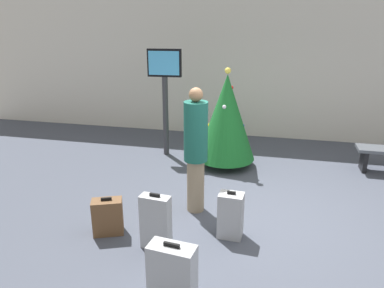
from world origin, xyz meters
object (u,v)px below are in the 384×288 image
object	(u,v)px
flight_info_kiosk	(165,85)
suitcase_3	(172,271)
suitcase_1	(156,222)
suitcase_2	(108,217)
holiday_tree	(226,117)
traveller_0	(196,148)
suitcase_0	(231,215)

from	to	relation	value
flight_info_kiosk	suitcase_3	distance (m)	4.55
suitcase_1	suitcase_2	size ratio (longest dim) A/B	1.41
holiday_tree	flight_info_kiosk	xyz separation A→B (m)	(-1.35, 0.37, 0.51)
suitcase_2	suitcase_3	bearing A→B (deg)	-39.17
traveller_0	suitcase_0	bearing A→B (deg)	-45.02
flight_info_kiosk	traveller_0	distance (m)	2.62
suitcase_2	suitcase_3	xyz separation A→B (m)	(1.20, -0.97, 0.05)
suitcase_2	suitcase_3	world-z (taller)	suitcase_3
traveller_0	holiday_tree	bearing A→B (deg)	84.32
traveller_0	suitcase_0	distance (m)	1.12
flight_info_kiosk	suitcase_2	bearing A→B (deg)	-87.74
flight_info_kiosk	traveller_0	bearing A→B (deg)	-63.18
suitcase_0	traveller_0	bearing A→B (deg)	134.98
traveller_0	suitcase_0	world-z (taller)	traveller_0
suitcase_0	suitcase_1	world-z (taller)	suitcase_1
flight_info_kiosk	suitcase_0	xyz separation A→B (m)	(1.78, -2.91, -1.19)
flight_info_kiosk	suitcase_3	xyz separation A→B (m)	(1.32, -4.18, -1.21)
suitcase_2	flight_info_kiosk	bearing A→B (deg)	92.26
holiday_tree	suitcase_3	xyz separation A→B (m)	(-0.03, -3.81, -0.70)
holiday_tree	suitcase_0	world-z (taller)	holiday_tree
holiday_tree	traveller_0	xyz separation A→B (m)	(-0.19, -1.92, 0.01)
traveller_0	suitcase_0	xyz separation A→B (m)	(0.62, -0.62, -0.70)
flight_info_kiosk	holiday_tree	bearing A→B (deg)	-15.30
flight_info_kiosk	suitcase_1	xyz separation A→B (m)	(0.88, -3.38, -1.15)
holiday_tree	suitcase_1	world-z (taller)	holiday_tree
suitcase_0	suitcase_1	xyz separation A→B (m)	(-0.90, -0.46, 0.05)
flight_info_kiosk	traveller_0	world-z (taller)	flight_info_kiosk
traveller_0	suitcase_3	xyz separation A→B (m)	(0.16, -1.89, -0.71)
holiday_tree	suitcase_1	distance (m)	3.11
holiday_tree	suitcase_3	bearing A→B (deg)	-90.43
holiday_tree	traveller_0	size ratio (longest dim) A/B	1.03
traveller_0	suitcase_1	world-z (taller)	traveller_0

